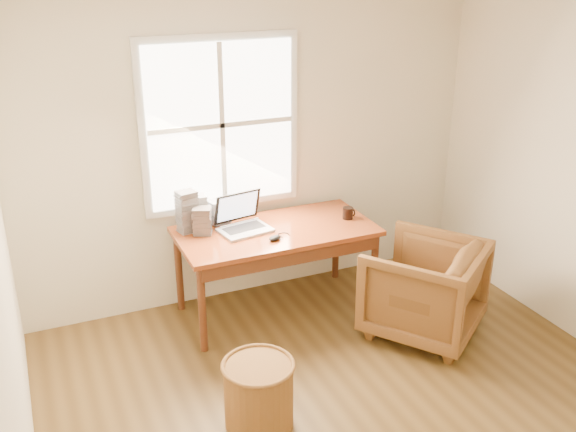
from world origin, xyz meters
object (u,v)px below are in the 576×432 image
coffee_mug (348,213)px  cd_stack_a (197,212)px  laptop (245,213)px  desk (276,231)px  armchair (424,288)px  wicker_stool (259,395)px

coffee_mug → cd_stack_a: 1.25m
laptop → cd_stack_a: bearing=136.3°
desk → cd_stack_a: bearing=154.9°
armchair → cd_stack_a: cd_stack_a is taller
coffee_mug → cd_stack_a: bearing=178.8°
wicker_stool → coffee_mug: bearing=43.8°
desk → armchair: 1.26m
wicker_stool → coffee_mug: (1.29, 1.24, 0.58)m
laptop → coffee_mug: 0.90m
laptop → armchair: bearing=-44.5°
desk → coffee_mug: coffee_mug is taller
laptop → desk: bearing=-21.0°
armchair → laptop: 1.53m
wicker_stool → cd_stack_a: bearing=87.0°
laptop → cd_stack_a: laptop is taller
laptop → cd_stack_a: 0.39m
armchair → coffee_mug: (-0.30, 0.73, 0.42)m
desk → wicker_stool: (-0.65, -1.28, -0.51)m
desk → wicker_stool: desk is taller
cd_stack_a → coffee_mug: bearing=-14.2°
desk → armchair: (0.94, -0.77, -0.35)m
armchair → coffee_mug: bearing=-103.9°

